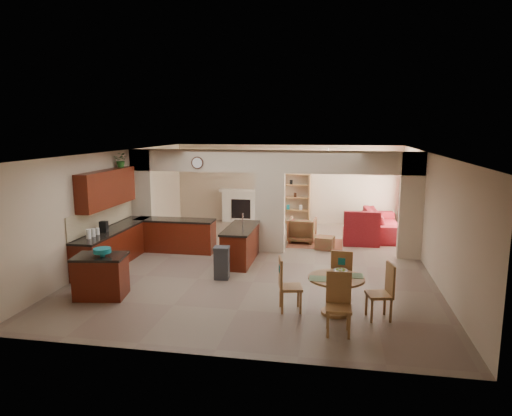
% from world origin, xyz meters
% --- Properties ---
extents(floor, '(10.00, 10.00, 0.00)m').
position_xyz_m(floor, '(0.00, 0.00, 0.00)').
color(floor, '#756351').
rests_on(floor, ground).
extents(ceiling, '(10.00, 10.00, 0.00)m').
position_xyz_m(ceiling, '(0.00, 0.00, 2.80)').
color(ceiling, white).
rests_on(ceiling, wall_back).
extents(wall_back, '(8.00, 0.00, 8.00)m').
position_xyz_m(wall_back, '(0.00, 5.00, 1.40)').
color(wall_back, tan).
rests_on(wall_back, floor).
extents(wall_front, '(8.00, 0.00, 8.00)m').
position_xyz_m(wall_front, '(0.00, -5.00, 1.40)').
color(wall_front, tan).
rests_on(wall_front, floor).
extents(wall_left, '(0.00, 10.00, 10.00)m').
position_xyz_m(wall_left, '(-4.00, 0.00, 1.40)').
color(wall_left, tan).
rests_on(wall_left, floor).
extents(wall_right, '(0.00, 10.00, 10.00)m').
position_xyz_m(wall_right, '(4.00, 0.00, 1.40)').
color(wall_right, tan).
rests_on(wall_right, floor).
extents(partition_left_pier, '(0.60, 0.25, 2.80)m').
position_xyz_m(partition_left_pier, '(-3.70, 1.00, 1.40)').
color(partition_left_pier, tan).
rests_on(partition_left_pier, floor).
extents(partition_center_pier, '(0.80, 0.25, 2.20)m').
position_xyz_m(partition_center_pier, '(0.00, 1.00, 1.10)').
color(partition_center_pier, tan).
rests_on(partition_center_pier, floor).
extents(partition_right_pier, '(0.60, 0.25, 2.80)m').
position_xyz_m(partition_right_pier, '(3.70, 1.00, 1.40)').
color(partition_right_pier, tan).
rests_on(partition_right_pier, floor).
extents(partition_header, '(8.00, 0.25, 0.60)m').
position_xyz_m(partition_header, '(0.00, 1.00, 2.50)').
color(partition_header, tan).
rests_on(partition_header, partition_center_pier).
extents(kitchen_counter, '(2.52, 3.29, 1.48)m').
position_xyz_m(kitchen_counter, '(-3.26, -0.25, 0.46)').
color(kitchen_counter, '#3D1607').
rests_on(kitchen_counter, floor).
extents(upper_cabinets, '(0.35, 2.40, 0.90)m').
position_xyz_m(upper_cabinets, '(-3.82, -0.80, 1.92)').
color(upper_cabinets, '#3D1607').
rests_on(upper_cabinets, wall_left).
extents(peninsula, '(0.70, 1.85, 0.91)m').
position_xyz_m(peninsula, '(-0.60, -0.11, 0.46)').
color(peninsula, '#3D1607').
rests_on(peninsula, floor).
extents(wall_clock, '(0.34, 0.03, 0.34)m').
position_xyz_m(wall_clock, '(-2.00, 0.85, 2.45)').
color(wall_clock, '#462417').
rests_on(wall_clock, partition_header).
extents(rug, '(1.60, 1.30, 0.01)m').
position_xyz_m(rug, '(1.20, 2.10, 0.01)').
color(rug, brown).
rests_on(rug, floor).
extents(fireplace, '(1.60, 0.35, 1.20)m').
position_xyz_m(fireplace, '(-1.60, 4.83, 0.61)').
color(fireplace, silver).
rests_on(fireplace, floor).
extents(shelving_unit, '(1.00, 0.32, 1.80)m').
position_xyz_m(shelving_unit, '(0.35, 4.82, 0.90)').
color(shelving_unit, olive).
rests_on(shelving_unit, floor).
extents(window_a, '(0.02, 0.90, 1.90)m').
position_xyz_m(window_a, '(3.97, 2.30, 1.20)').
color(window_a, white).
rests_on(window_a, wall_right).
extents(window_b, '(0.02, 0.90, 1.90)m').
position_xyz_m(window_b, '(3.97, 4.00, 1.20)').
color(window_b, white).
rests_on(window_b, wall_right).
extents(glazed_door, '(0.02, 0.70, 2.10)m').
position_xyz_m(glazed_door, '(3.97, 3.15, 1.05)').
color(glazed_door, white).
rests_on(glazed_door, wall_right).
extents(drape_a_left, '(0.10, 0.28, 2.30)m').
position_xyz_m(drape_a_left, '(3.93, 1.70, 1.20)').
color(drape_a_left, '#3B1F17').
rests_on(drape_a_left, wall_right).
extents(drape_a_right, '(0.10, 0.28, 2.30)m').
position_xyz_m(drape_a_right, '(3.93, 2.90, 1.20)').
color(drape_a_right, '#3B1F17').
rests_on(drape_a_right, wall_right).
extents(drape_b_left, '(0.10, 0.28, 2.30)m').
position_xyz_m(drape_b_left, '(3.93, 3.40, 1.20)').
color(drape_b_left, '#3B1F17').
rests_on(drape_b_left, wall_right).
extents(drape_b_right, '(0.10, 0.28, 2.30)m').
position_xyz_m(drape_b_right, '(3.93, 4.60, 1.20)').
color(drape_b_right, '#3B1F17').
rests_on(drape_b_right, wall_right).
extents(ceiling_fan, '(1.00, 1.00, 0.10)m').
position_xyz_m(ceiling_fan, '(1.50, 3.00, 2.56)').
color(ceiling_fan, white).
rests_on(ceiling_fan, ceiling).
extents(kitchen_island, '(1.11, 0.87, 0.87)m').
position_xyz_m(kitchen_island, '(-2.87, -3.02, 0.44)').
color(kitchen_island, '#3D1607').
rests_on(kitchen_island, floor).
extents(teal_bowl, '(0.35, 0.35, 0.16)m').
position_xyz_m(teal_bowl, '(-2.78, -3.07, 0.96)').
color(teal_bowl, '#127881').
rests_on(teal_bowl, kitchen_island).
extents(trash_can, '(0.35, 0.30, 0.69)m').
position_xyz_m(trash_can, '(-0.74, -1.50, 0.35)').
color(trash_can, '#2D2E30').
rests_on(trash_can, floor).
extents(dining_table, '(1.03, 1.03, 0.71)m').
position_xyz_m(dining_table, '(1.82, -3.06, 0.48)').
color(dining_table, olive).
rests_on(dining_table, floor).
extents(fruit_bowl, '(0.26, 0.26, 0.14)m').
position_xyz_m(fruit_bowl, '(1.90, -2.99, 0.78)').
color(fruit_bowl, '#78A523').
rests_on(fruit_bowl, dining_table).
extents(sofa, '(2.82, 1.25, 0.81)m').
position_xyz_m(sofa, '(3.30, 3.50, 0.40)').
color(sofa, maroon).
rests_on(sofa, floor).
extents(chaise, '(1.04, 0.86, 0.41)m').
position_xyz_m(chaise, '(2.53, 2.30, 0.21)').
color(chaise, maroon).
rests_on(chaise, floor).
extents(armchair, '(0.85, 0.87, 0.74)m').
position_xyz_m(armchair, '(0.80, 2.23, 0.37)').
color(armchair, maroon).
rests_on(armchair, floor).
extents(ottoman, '(0.57, 0.57, 0.36)m').
position_xyz_m(ottoman, '(1.50, 1.53, 0.18)').
color(ottoman, maroon).
rests_on(ottoman, floor).
extents(plant, '(0.37, 0.33, 0.38)m').
position_xyz_m(plant, '(-3.82, 0.02, 2.56)').
color(plant, '#124415').
rests_on(plant, upper_cabinets).
extents(chair_north, '(0.45, 0.45, 1.02)m').
position_xyz_m(chair_north, '(1.93, -2.29, 0.55)').
color(chair_north, olive).
rests_on(chair_north, floor).
extents(chair_east, '(0.50, 0.50, 1.02)m').
position_xyz_m(chair_east, '(2.66, -3.13, 0.55)').
color(chair_east, olive).
rests_on(chair_east, floor).
extents(chair_south, '(0.43, 0.44, 1.02)m').
position_xyz_m(chair_south, '(1.86, -3.82, 0.55)').
color(chair_south, olive).
rests_on(chair_south, floor).
extents(chair_west, '(0.50, 0.50, 1.02)m').
position_xyz_m(chair_west, '(0.90, -3.06, 0.55)').
color(chair_west, olive).
rests_on(chair_west, floor).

